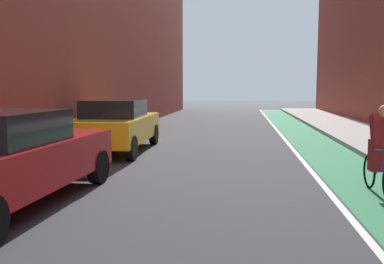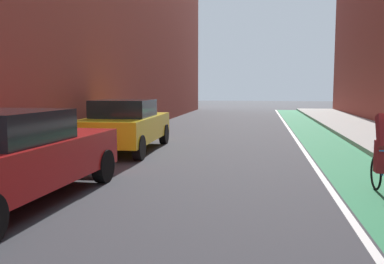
% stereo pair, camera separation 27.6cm
% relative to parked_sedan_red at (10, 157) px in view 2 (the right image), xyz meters
% --- Properties ---
extents(ground_plane, '(95.27, 95.27, 0.00)m').
position_rel_parked_sedan_red_xyz_m(ground_plane, '(2.96, 6.45, -0.79)').
color(ground_plane, '#38383D').
extents(bike_lane_paint, '(1.60, 43.31, 0.00)m').
position_rel_parked_sedan_red_xyz_m(bike_lane_paint, '(6.17, 8.45, -0.78)').
color(bike_lane_paint, '#2D8451').
rests_on(bike_lane_paint, ground).
extents(lane_divider_stripe, '(0.12, 43.31, 0.00)m').
position_rel_parked_sedan_red_xyz_m(lane_divider_stripe, '(5.27, 8.45, -0.78)').
color(lane_divider_stripe, white).
rests_on(lane_divider_stripe, ground).
extents(parked_sedan_red, '(2.01, 4.68, 1.53)m').
position_rel_parked_sedan_red_xyz_m(parked_sedan_red, '(0.00, 0.00, 0.00)').
color(parked_sedan_red, red).
rests_on(parked_sedan_red, ground).
extents(parked_sedan_yellow_cab, '(1.95, 4.40, 1.53)m').
position_rel_parked_sedan_red_xyz_m(parked_sedan_yellow_cab, '(0.00, 5.94, -0.00)').
color(parked_sedan_yellow_cab, yellow).
rests_on(parked_sedan_yellow_cab, ground).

